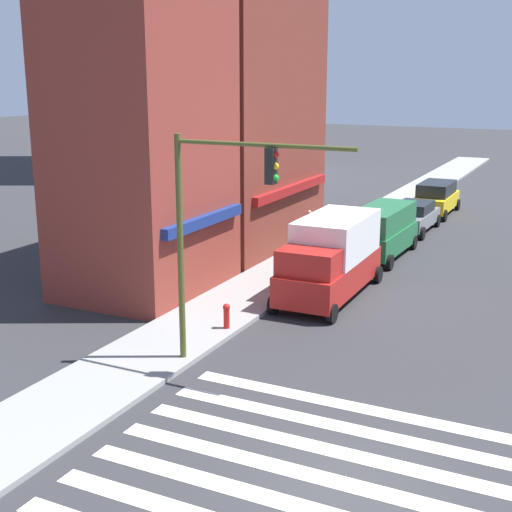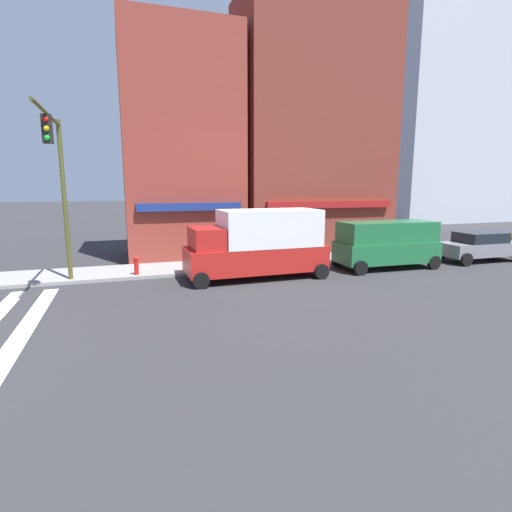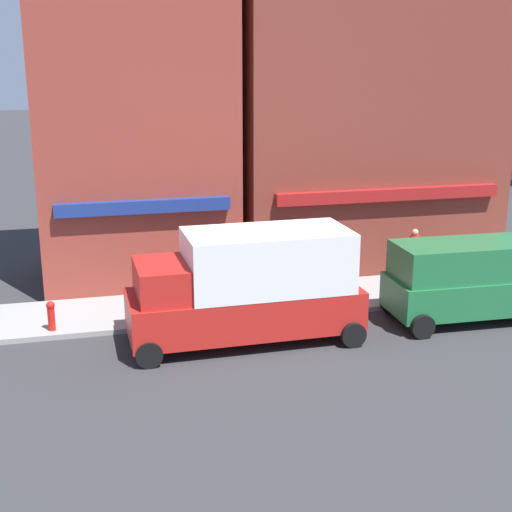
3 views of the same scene
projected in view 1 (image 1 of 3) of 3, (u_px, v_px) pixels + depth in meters
name	position (u px, v px, depth m)	size (l,w,h in m)	color
ground_plane	(342.00, 483.00, 14.86)	(200.00, 200.00, 0.00)	#2D2D30
sidewalk_left	(61.00, 408.00, 18.03)	(120.00, 3.00, 0.15)	gray
crosswalk_stripes	(342.00, 483.00, 14.85)	(7.46, 10.80, 0.01)	silver
storefront_row	(210.00, 103.00, 30.91)	(15.97, 5.30, 14.91)	maroon
traffic_signal	(216.00, 213.00, 19.48)	(0.32, 5.25, 6.69)	#474C1E
box_truck_red	(331.00, 256.00, 26.84)	(6.23, 2.42, 3.04)	#B21E19
van_green	(382.00, 230.00, 32.78)	(5.06, 2.22, 2.34)	#1E6638
sedan_grey	(414.00, 216.00, 38.12)	(4.44, 2.02, 1.59)	slate
suv_yellow	(436.00, 197.00, 42.73)	(4.70, 2.12, 1.94)	yellow
pedestrian_red_jacket	(309.00, 228.00, 34.20)	(0.32, 0.32, 1.77)	#23232D
fire_hydrant	(227.00, 315.00, 23.32)	(0.24, 0.24, 0.84)	red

